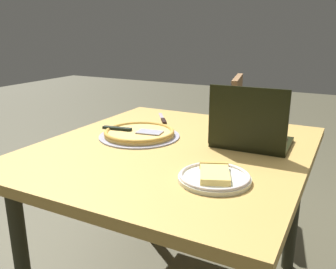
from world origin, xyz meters
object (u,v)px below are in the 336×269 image
object	(u,v)px
pizza_plate	(214,176)
chair_near	(218,130)
table_knife	(163,119)
pizza_tray	(139,133)
laptop	(251,134)
dining_table	(173,164)

from	to	relation	value
pizza_plate	chair_near	bearing A→B (deg)	-160.80
table_knife	chair_near	size ratio (longest dim) A/B	0.22
pizza_tray	laptop	bearing A→B (deg)	100.48
table_knife	pizza_plate	bearing A→B (deg)	40.14
dining_table	table_knife	distance (m)	0.45
table_knife	chair_near	world-z (taller)	chair_near
dining_table	pizza_tray	size ratio (longest dim) A/B	3.27
dining_table	pizza_tray	bearing A→B (deg)	-104.28
pizza_plate	table_knife	xyz separation A→B (m)	(-0.62, -0.52, -0.01)
pizza_tray	table_knife	world-z (taller)	pizza_tray
pizza_tray	chair_near	bearing A→B (deg)	178.80
dining_table	laptop	bearing A→B (deg)	115.98
laptop	pizza_plate	size ratio (longest dim) A/B	1.33
laptop	pizza_plate	xyz separation A→B (m)	(0.38, -0.01, -0.04)
laptop	table_knife	xyz separation A→B (m)	(-0.23, -0.53, -0.05)
pizza_plate	pizza_tray	bearing A→B (deg)	-122.48
pizza_plate	dining_table	bearing A→B (deg)	-132.24
pizza_plate	chair_near	size ratio (longest dim) A/B	0.26
dining_table	pizza_plate	size ratio (longest dim) A/B	5.07
dining_table	table_knife	size ratio (longest dim) A/B	5.94
laptop	pizza_plate	bearing A→B (deg)	-1.37
pizza_tray	pizza_plate	bearing A→B (deg)	57.52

